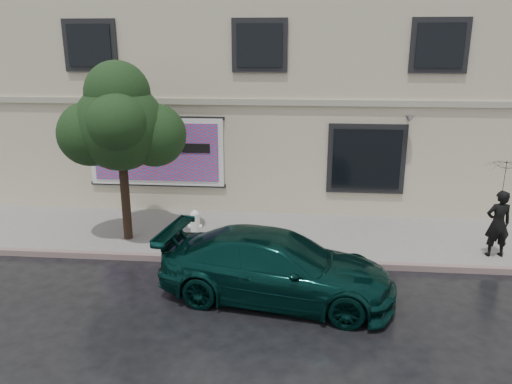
# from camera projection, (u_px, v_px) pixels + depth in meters

# --- Properties ---
(ground) EXTENTS (90.00, 90.00, 0.00)m
(ground) POSITION_uv_depth(u_px,v_px,m) (240.00, 292.00, 10.96)
(ground) COLOR black
(ground) RESTS_ON ground
(sidewalk) EXTENTS (20.00, 3.50, 0.15)m
(sidewalk) POSITION_uv_depth(u_px,v_px,m) (254.00, 235.00, 14.04)
(sidewalk) COLOR gray
(sidewalk) RESTS_ON ground
(curb) EXTENTS (20.00, 0.18, 0.16)m
(curb) POSITION_uv_depth(u_px,v_px,m) (248.00, 261.00, 12.37)
(curb) COLOR gray
(curb) RESTS_ON ground
(building) EXTENTS (20.00, 8.12, 7.00)m
(building) POSITION_uv_depth(u_px,v_px,m) (269.00, 93.00, 18.54)
(building) COLOR #B7AC93
(building) RESTS_ON ground
(billboard) EXTENTS (4.30, 0.16, 2.20)m
(billboard) POSITION_uv_depth(u_px,v_px,m) (156.00, 152.00, 15.34)
(billboard) COLOR white
(billboard) RESTS_ON ground
(car) EXTENTS (5.25, 2.98, 1.44)m
(car) POSITION_uv_depth(u_px,v_px,m) (276.00, 267.00, 10.54)
(car) COLOR black
(car) RESTS_ON ground
(pedestrian) EXTENTS (0.66, 0.48, 1.70)m
(pedestrian) POSITION_uv_depth(u_px,v_px,m) (498.00, 224.00, 12.25)
(pedestrian) COLOR black
(pedestrian) RESTS_ON sidewalk
(umbrella) EXTENTS (1.28, 1.28, 0.76)m
(umbrella) POSITION_uv_depth(u_px,v_px,m) (505.00, 175.00, 11.90)
(umbrella) COLOR black
(umbrella) RESTS_ON pedestrian
(street_tree) EXTENTS (2.30, 2.30, 4.23)m
(street_tree) POSITION_uv_depth(u_px,v_px,m) (120.00, 127.00, 12.75)
(street_tree) COLOR #2F1F15
(street_tree) RESTS_ON sidewalk
(fire_hydrant) EXTENTS (0.36, 0.34, 0.89)m
(fire_hydrant) POSITION_uv_depth(u_px,v_px,m) (195.00, 227.00, 13.26)
(fire_hydrant) COLOR white
(fire_hydrant) RESTS_ON sidewalk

